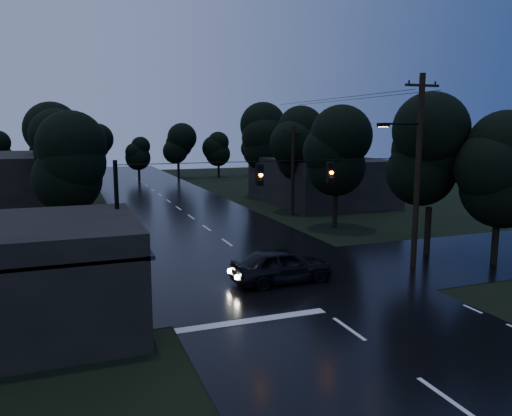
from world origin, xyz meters
TOP-DOWN VIEW (x-y plane):
  - ground at (0.00, 0.00)m, footprint 160.00×160.00m
  - main_road at (0.00, 30.00)m, footprint 12.00×120.00m
  - cross_street at (0.00, 12.00)m, footprint 60.00×9.00m
  - building_far_right at (14.00, 34.00)m, footprint 10.00×14.00m
  - building_far_left at (-14.00, 40.00)m, footprint 10.00×16.00m
  - utility_pole_main at (7.41, 11.00)m, footprint 3.50×0.30m
  - utility_pole_far at (8.30, 28.00)m, footprint 2.00×0.30m
  - anchor_pole_left at (-7.50, 11.00)m, footprint 0.18×0.18m
  - span_signals at (0.56, 10.99)m, footprint 15.00×0.37m
  - tree_corner_near at (10.00, 13.00)m, footprint 4.48×4.48m
  - tree_corner_far at (12.00, 10.00)m, footprint 3.92×3.92m
  - tree_left_a at (-9.00, 22.00)m, footprint 3.92×3.92m
  - tree_left_b at (-9.60, 30.00)m, footprint 4.20×4.20m
  - tree_left_c at (-10.20, 40.00)m, footprint 4.48×4.48m
  - tree_right_a at (9.00, 22.00)m, footprint 4.20×4.20m
  - tree_right_b at (9.60, 30.00)m, footprint 4.48×4.48m
  - tree_right_c at (10.20, 40.00)m, footprint 4.76×4.76m
  - car at (-0.05, 11.11)m, footprint 4.95×2.13m

SIDE VIEW (x-z plane):
  - ground at x=0.00m, z-range 0.00..0.00m
  - main_road at x=0.00m, z-range -0.01..0.01m
  - cross_street at x=0.00m, z-range -0.01..0.01m
  - car at x=-0.05m, z-range 0.00..1.67m
  - building_far_right at x=14.00m, z-range 0.00..4.40m
  - building_far_left at x=-14.00m, z-range 0.00..5.00m
  - anchor_pole_left at x=-7.50m, z-range 0.00..6.00m
  - utility_pole_far at x=8.30m, z-range 0.13..7.63m
  - tree_corner_far at x=12.00m, z-range 1.11..9.37m
  - tree_left_a at x=-9.00m, z-range 1.11..9.37m
  - span_signals at x=0.56m, z-range 4.69..5.80m
  - utility_pole_main at x=7.41m, z-range 0.26..10.26m
  - tree_left_b at x=-9.60m, z-range 1.19..10.04m
  - tree_right_a at x=9.00m, z-range 1.19..10.04m
  - tree_corner_near at x=10.00m, z-range 1.27..10.71m
  - tree_left_c at x=-10.20m, z-range 1.27..10.71m
  - tree_right_b at x=9.60m, z-range 1.27..10.71m
  - tree_right_c at x=10.20m, z-range 1.35..11.38m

